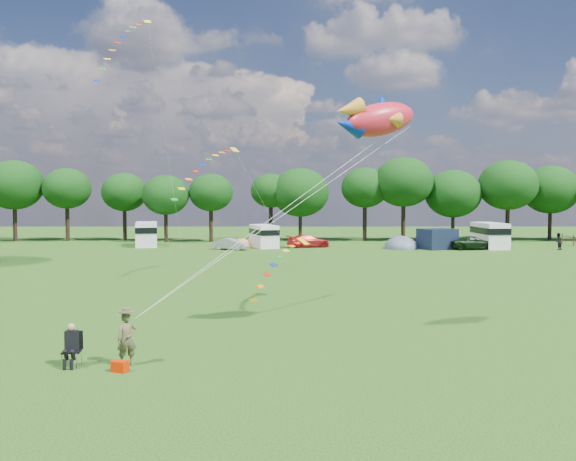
{
  "coord_description": "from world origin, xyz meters",
  "views": [
    {
      "loc": [
        -0.13,
        -23.0,
        5.77
      ],
      "look_at": [
        0.0,
        8.0,
        4.0
      ],
      "focal_mm": 40.0,
      "sensor_mm": 36.0,
      "label": 1
    }
  ],
  "objects_px": {
    "campervan_b": "(146,233)",
    "walker_a": "(558,241)",
    "car_c": "(308,241)",
    "campervan_d": "(490,235)",
    "kite_flyer": "(127,339)",
    "campervan_c": "(264,235)",
    "camp_chair": "(72,341)",
    "tent_orange": "(241,248)",
    "tent_greyblue": "(401,249)",
    "fish_kite": "(374,119)",
    "car_d": "(473,243)",
    "car_b": "(231,244)"
  },
  "relations": [
    {
      "from": "campervan_b",
      "to": "kite_flyer",
      "type": "distance_m",
      "value": 50.4
    },
    {
      "from": "camp_chair",
      "to": "fish_kite",
      "type": "height_order",
      "value": "fish_kite"
    },
    {
      "from": "tent_greyblue",
      "to": "fish_kite",
      "type": "distance_m",
      "value": 43.21
    },
    {
      "from": "car_d",
      "to": "tent_orange",
      "type": "bearing_deg",
      "value": 78.49
    },
    {
      "from": "car_c",
      "to": "campervan_b",
      "type": "distance_m",
      "value": 17.94
    },
    {
      "from": "tent_orange",
      "to": "fish_kite",
      "type": "relative_size",
      "value": 0.74
    },
    {
      "from": "car_b",
      "to": "tent_greyblue",
      "type": "height_order",
      "value": "tent_greyblue"
    },
    {
      "from": "campervan_c",
      "to": "campervan_d",
      "type": "bearing_deg",
      "value": -110.19
    },
    {
      "from": "campervan_d",
      "to": "camp_chair",
      "type": "relative_size",
      "value": 3.88
    },
    {
      "from": "campervan_c",
      "to": "camp_chair",
      "type": "xyz_separation_m",
      "value": [
        -4.82,
        -47.91,
        -0.42
      ]
    },
    {
      "from": "tent_orange",
      "to": "tent_greyblue",
      "type": "distance_m",
      "value": 16.92
    },
    {
      "from": "campervan_d",
      "to": "car_d",
      "type": "bearing_deg",
      "value": 122.16
    },
    {
      "from": "car_d",
      "to": "campervan_b",
      "type": "relative_size",
      "value": 0.88
    },
    {
      "from": "car_b",
      "to": "car_d",
      "type": "distance_m",
      "value": 25.16
    },
    {
      "from": "camp_chair",
      "to": "car_c",
      "type": "bearing_deg",
      "value": 71.27
    },
    {
      "from": "campervan_b",
      "to": "tent_orange",
      "type": "bearing_deg",
      "value": -114.74
    },
    {
      "from": "campervan_b",
      "to": "camp_chair",
      "type": "bearing_deg",
      "value": 177.95
    },
    {
      "from": "kite_flyer",
      "to": "camp_chair",
      "type": "relative_size",
      "value": 1.24
    },
    {
      "from": "campervan_b",
      "to": "walker_a",
      "type": "xyz_separation_m",
      "value": [
        43.48,
        -5.01,
        -0.54
      ]
    },
    {
      "from": "car_b",
      "to": "campervan_c",
      "type": "bearing_deg",
      "value": -26.66
    },
    {
      "from": "campervan_b",
      "to": "walker_a",
      "type": "height_order",
      "value": "campervan_b"
    },
    {
      "from": "car_d",
      "to": "camp_chair",
      "type": "height_order",
      "value": "camp_chair"
    },
    {
      "from": "kite_flyer",
      "to": "car_c",
      "type": "bearing_deg",
      "value": 57.37
    },
    {
      "from": "tent_greyblue",
      "to": "kite_flyer",
      "type": "bearing_deg",
      "value": -110.87
    },
    {
      "from": "tent_orange",
      "to": "tent_greyblue",
      "type": "bearing_deg",
      "value": -3.3
    },
    {
      "from": "campervan_d",
      "to": "camp_chair",
      "type": "xyz_separation_m",
      "value": [
        -28.91,
        -46.78,
        -0.58
      ]
    },
    {
      "from": "campervan_b",
      "to": "tent_greyblue",
      "type": "distance_m",
      "value": 27.79
    },
    {
      "from": "car_c",
      "to": "walker_a",
      "type": "xyz_separation_m",
      "value": [
        25.62,
        -3.45,
        0.2
      ]
    },
    {
      "from": "car_d",
      "to": "tent_orange",
      "type": "xyz_separation_m",
      "value": [
        -24.25,
        1.87,
        -0.67
      ]
    },
    {
      "from": "tent_greyblue",
      "to": "fish_kite",
      "type": "height_order",
      "value": "fish_kite"
    },
    {
      "from": "tent_orange",
      "to": "kite_flyer",
      "type": "relative_size",
      "value": 1.56
    },
    {
      "from": "campervan_c",
      "to": "campervan_d",
      "type": "relative_size",
      "value": 0.94
    },
    {
      "from": "car_c",
      "to": "campervan_d",
      "type": "xyz_separation_m",
      "value": [
        19.28,
        -1.15,
        0.77
      ]
    },
    {
      "from": "campervan_b",
      "to": "kite_flyer",
      "type": "height_order",
      "value": "campervan_b"
    },
    {
      "from": "tent_orange",
      "to": "car_d",
      "type": "bearing_deg",
      "value": -4.42
    },
    {
      "from": "car_d",
      "to": "tent_greyblue",
      "type": "relative_size",
      "value": 1.27
    },
    {
      "from": "campervan_b",
      "to": "car_d",
      "type": "bearing_deg",
      "value": -108.64
    },
    {
      "from": "car_d",
      "to": "campervan_d",
      "type": "height_order",
      "value": "campervan_d"
    },
    {
      "from": "car_c",
      "to": "kite_flyer",
      "type": "bearing_deg",
      "value": 152.43
    },
    {
      "from": "campervan_c",
      "to": "tent_greyblue",
      "type": "distance_m",
      "value": 14.66
    },
    {
      "from": "car_d",
      "to": "campervan_c",
      "type": "distance_m",
      "value": 22.02
    },
    {
      "from": "car_c",
      "to": "campervan_b",
      "type": "xyz_separation_m",
      "value": [
        -17.86,
        1.56,
        0.74
      ]
    },
    {
      "from": "car_d",
      "to": "tent_orange",
      "type": "distance_m",
      "value": 24.33
    },
    {
      "from": "tent_orange",
      "to": "campervan_d",
      "type": "bearing_deg",
      "value": -0.45
    },
    {
      "from": "tent_greyblue",
      "to": "campervan_c",
      "type": "bearing_deg",
      "value": 172.55
    },
    {
      "from": "car_b",
      "to": "car_c",
      "type": "distance_m",
      "value": 8.7
    },
    {
      "from": "kite_flyer",
      "to": "car_b",
      "type": "bearing_deg",
      "value": 67.04
    },
    {
      "from": "campervan_d",
      "to": "kite_flyer",
      "type": "height_order",
      "value": "campervan_d"
    },
    {
      "from": "campervan_c",
      "to": "kite_flyer",
      "type": "distance_m",
      "value": 47.9
    },
    {
      "from": "campervan_d",
      "to": "tent_orange",
      "type": "bearing_deg",
      "value": 85.24
    }
  ]
}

